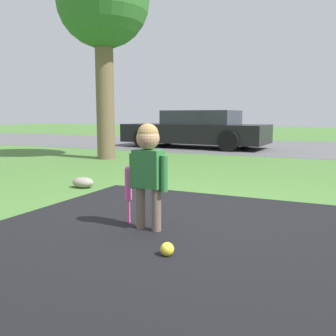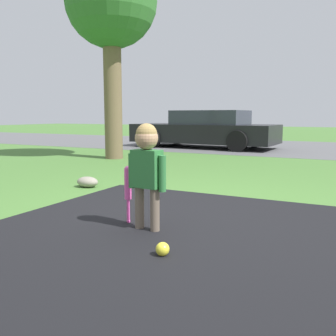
{
  "view_description": "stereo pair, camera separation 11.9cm",
  "coord_description": "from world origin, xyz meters",
  "px_view_note": "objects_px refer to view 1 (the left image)",
  "views": [
    {
      "loc": [
        1.39,
        -3.44,
        1.0
      ],
      "look_at": [
        -0.1,
        -0.25,
        0.49
      ],
      "focal_mm": 40.0,
      "sensor_mm": 36.0,
      "label": 1
    },
    {
      "loc": [
        1.5,
        -3.38,
        1.0
      ],
      "look_at": [
        -0.1,
        -0.25,
        0.49
      ],
      "focal_mm": 40.0,
      "sensor_mm": 36.0,
      "label": 2
    }
  ],
  "objects_px": {
    "sports_ball": "(167,249)",
    "parked_car": "(196,130)",
    "child": "(148,162)",
    "baseball_bat": "(128,187)",
    "tree_near_driveway": "(103,6)"
  },
  "relations": [
    {
      "from": "baseball_bat",
      "to": "parked_car",
      "type": "height_order",
      "value": "parked_car"
    },
    {
      "from": "sports_ball",
      "to": "tree_near_driveway",
      "type": "xyz_separation_m",
      "value": [
        -3.82,
        4.84,
        3.31
      ]
    },
    {
      "from": "child",
      "to": "baseball_bat",
      "type": "distance_m",
      "value": 0.38
    },
    {
      "from": "baseball_bat",
      "to": "sports_ball",
      "type": "bearing_deg",
      "value": -41.14
    },
    {
      "from": "child",
      "to": "sports_ball",
      "type": "xyz_separation_m",
      "value": [
        0.41,
        -0.48,
        -0.55
      ]
    },
    {
      "from": "baseball_bat",
      "to": "sports_ball",
      "type": "xyz_separation_m",
      "value": [
        0.67,
        -0.58,
        -0.3
      ]
    },
    {
      "from": "sports_ball",
      "to": "tree_near_driveway",
      "type": "distance_m",
      "value": 6.99
    },
    {
      "from": "child",
      "to": "parked_car",
      "type": "height_order",
      "value": "parked_car"
    },
    {
      "from": "tree_near_driveway",
      "to": "baseball_bat",
      "type": "bearing_deg",
      "value": -53.42
    },
    {
      "from": "baseball_bat",
      "to": "tree_near_driveway",
      "type": "xyz_separation_m",
      "value": [
        -3.15,
        4.25,
        3.01
      ]
    },
    {
      "from": "child",
      "to": "tree_near_driveway",
      "type": "relative_size",
      "value": 0.21
    },
    {
      "from": "child",
      "to": "tree_near_driveway",
      "type": "height_order",
      "value": "tree_near_driveway"
    },
    {
      "from": "baseball_bat",
      "to": "parked_car",
      "type": "relative_size",
      "value": 0.12
    },
    {
      "from": "sports_ball",
      "to": "child",
      "type": "bearing_deg",
      "value": 130.1
    },
    {
      "from": "sports_ball",
      "to": "parked_car",
      "type": "xyz_separation_m",
      "value": [
        -3.02,
        8.5,
        0.49
      ]
    }
  ]
}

